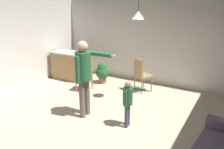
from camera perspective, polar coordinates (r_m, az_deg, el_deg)
ground at (r=5.07m, az=-5.06°, el=-11.87°), size 7.68×7.68×0.00m
wall_back at (r=7.34m, az=9.50°, el=8.34°), size 6.40×0.10×2.70m
kitchen_counter at (r=7.85m, az=-10.87°, el=2.33°), size 1.26×0.66×0.95m
person_adult at (r=4.92m, az=-7.19°, el=0.89°), size 0.86×0.51×1.75m
person_child at (r=4.59m, az=4.17°, el=-6.32°), size 0.53×0.32×1.01m
dining_chair_by_counter at (r=6.59m, az=7.56°, el=0.21°), size 0.57×0.57×1.00m
dining_chair_near_wall at (r=6.62m, az=-6.62°, el=0.33°), size 0.51×0.51×1.00m
potted_plant_corner at (r=7.30m, az=-2.48°, el=0.63°), size 0.44×0.44×0.67m
ceiling_light_pendant at (r=5.51m, az=6.73°, el=14.97°), size 0.32×0.32×0.55m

